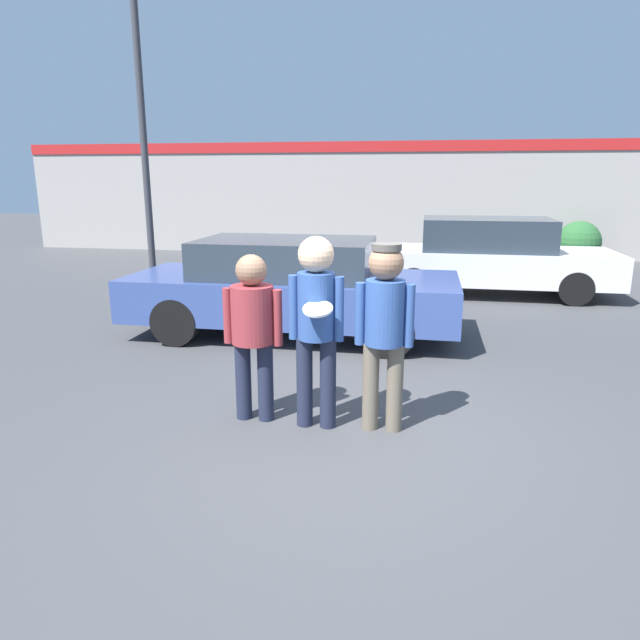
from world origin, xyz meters
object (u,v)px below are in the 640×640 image
at_px(person_left, 253,323).
at_px(parked_car_near, 291,287).
at_px(person_middle_with_frisbee, 316,315).
at_px(person_right, 385,320).
at_px(street_lamp, 151,105).
at_px(parked_car_far, 488,257).
at_px(shrub, 579,242).

distance_m(person_left, parked_car_near, 3.04).
distance_m(person_middle_with_frisbee, person_right, 0.61).
xyz_separation_m(parked_car_near, street_lamp, (-2.70, 1.46, 2.71)).
bearing_deg(person_left, parked_car_far, 67.49).
height_order(person_middle_with_frisbee, parked_car_near, person_middle_with_frisbee).
xyz_separation_m(person_middle_with_frisbee, parked_car_far, (2.16, 6.75, -0.32)).
bearing_deg(person_right, parked_car_far, 76.95).
relative_size(parked_car_near, parked_car_far, 1.01).
bearing_deg(parked_car_far, street_lamp, -159.12).
bearing_deg(parked_car_far, person_left, -112.51).
bearing_deg(person_left, person_right, -0.48).
bearing_deg(street_lamp, person_left, -55.62).
relative_size(person_right, parked_car_far, 0.37).
xyz_separation_m(person_left, parked_car_near, (-0.36, 3.01, -0.23)).
height_order(person_right, street_lamp, street_lamp).
bearing_deg(shrub, street_lamp, -141.19).
xyz_separation_m(person_middle_with_frisbee, parked_car_near, (-0.97, 3.07, -0.35)).
height_order(person_left, person_right, person_right).
relative_size(person_left, parked_car_near, 0.34).
distance_m(street_lamp, shrub, 11.46).
distance_m(person_middle_with_frisbee, street_lamp, 6.29).
xyz_separation_m(person_right, parked_car_far, (1.55, 6.71, -0.30)).
relative_size(person_middle_with_frisbee, shrub, 1.56).
bearing_deg(street_lamp, person_middle_with_frisbee, -50.94).
bearing_deg(person_middle_with_frisbee, person_left, 175.05).
distance_m(person_right, parked_car_near, 3.43).
xyz_separation_m(person_left, parked_car_far, (2.78, 6.70, -0.21)).
distance_m(parked_car_near, street_lamp, 4.10).
bearing_deg(street_lamp, shrub, 38.81).
relative_size(person_left, shrub, 1.40).
height_order(person_right, shrub, person_right).
bearing_deg(parked_car_near, street_lamp, 151.66).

